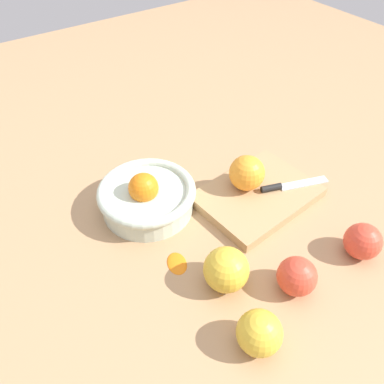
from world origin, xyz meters
TOP-DOWN VIEW (x-y plane):
  - ground_plane at (0.00, 0.00)m, footprint 2.40×2.40m
  - bowl at (-0.10, 0.14)m, footprint 0.20×0.20m
  - cutting_board at (0.11, 0.03)m, footprint 0.26×0.20m
  - orange_on_board at (0.10, 0.06)m, footprint 0.08×0.08m
  - knife at (0.16, 0.01)m, footprint 0.15×0.07m
  - apple_front_left at (-0.11, -0.21)m, footprint 0.07×0.07m
  - apple_front_center at (0.01, -0.17)m, footprint 0.07×0.07m
  - apple_front_left_2 at (-0.08, -0.10)m, footprint 0.08×0.08m
  - apple_front_right at (0.17, -0.19)m, footprint 0.07×0.07m
  - citrus_peel at (-0.13, -0.01)m, footprint 0.05×0.06m

SIDE VIEW (x-z plane):
  - ground_plane at x=0.00m, z-range 0.00..0.00m
  - citrus_peel at x=-0.13m, z-range 0.00..0.01m
  - cutting_board at x=0.11m, z-range 0.00..0.02m
  - knife at x=0.16m, z-range 0.02..0.03m
  - apple_front_center at x=0.01m, z-range 0.00..0.07m
  - apple_front_right at x=0.17m, z-range 0.00..0.07m
  - bowl at x=-0.10m, z-range -0.01..0.08m
  - apple_front_left at x=-0.11m, z-range 0.00..0.07m
  - apple_front_left_2 at x=-0.08m, z-range 0.00..0.08m
  - orange_on_board at x=0.10m, z-range 0.02..0.10m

